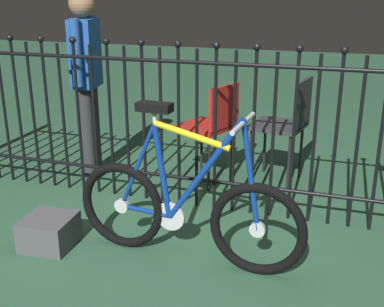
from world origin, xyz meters
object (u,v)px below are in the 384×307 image
bicycle (186,210)px  display_crate (49,232)px  person_visitor (86,70)px  chair_red (213,122)px  chair_charcoal (288,120)px

bicycle → display_crate: (-0.86, -0.12, -0.23)m
person_visitor → chair_red: bearing=6.0°
bicycle → chair_charcoal: size_ratio=1.61×
bicycle → chair_charcoal: bicycle is taller
chair_red → display_crate: 1.55m
chair_red → bicycle: bearing=-81.3°
chair_charcoal → bicycle: bearing=-105.7°
bicycle → display_crate: size_ratio=4.70×
chair_red → person_visitor: person_visitor is taller
chair_charcoal → display_crate: size_ratio=2.92×
chair_red → display_crate: (-0.68, -1.32, -0.42)m
chair_charcoal → person_visitor: size_ratio=0.57×
chair_red → chair_charcoal: size_ratio=0.95×
chair_red → person_visitor: (-1.05, -0.11, 0.38)m
bicycle → chair_red: (-0.18, 1.20, 0.20)m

